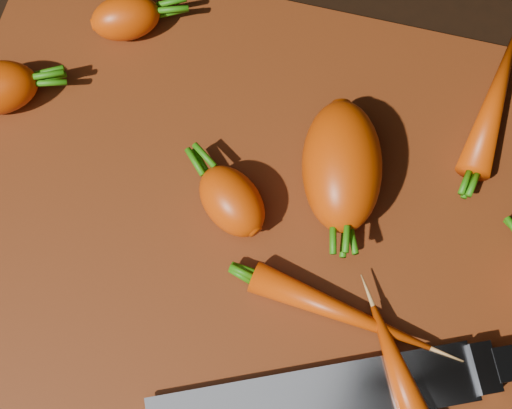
# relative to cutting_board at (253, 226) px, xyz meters

# --- Properties ---
(ground) EXTENTS (2.00, 2.00, 0.01)m
(ground) POSITION_rel_cutting_board_xyz_m (0.00, 0.00, -0.01)
(ground) COLOR black
(cutting_board) EXTENTS (0.50, 0.40, 0.01)m
(cutting_board) POSITION_rel_cutting_board_xyz_m (0.00, 0.00, 0.00)
(cutting_board) COLOR #682B0F
(cutting_board) RESTS_ON ground
(carrot_1) EXTENTS (0.07, 0.07, 0.04)m
(carrot_1) POSITION_rel_cutting_board_xyz_m (-0.02, 0.01, 0.03)
(carrot_1) COLOR #D64509
(carrot_1) RESTS_ON cutting_board
(carrot_2) EXTENTS (0.08, 0.11, 0.06)m
(carrot_2) POSITION_rel_cutting_board_xyz_m (0.06, 0.05, 0.04)
(carrot_2) COLOR #D64509
(carrot_2) RESTS_ON cutting_board
(carrot_3) EXTENTS (0.07, 0.06, 0.04)m
(carrot_3) POSITION_rel_cutting_board_xyz_m (-0.14, 0.14, 0.02)
(carrot_3) COLOR #D64509
(carrot_3) RESTS_ON cutting_board
(carrot_5) EXTENTS (0.04, 0.13, 0.03)m
(carrot_5) POSITION_rel_cutting_board_xyz_m (0.16, 0.14, 0.02)
(carrot_5) COLOR #D64509
(carrot_5) RESTS_ON cutting_board
(carrot_6) EXTENTS (0.14, 0.04, 0.02)m
(carrot_6) POSITION_rel_cutting_board_xyz_m (0.08, -0.05, 0.02)
(carrot_6) COLOR #D64509
(carrot_6) RESTS_ON cutting_board
(carrot_7) EXTENTS (0.08, 0.11, 0.03)m
(carrot_7) POSITION_rel_cutting_board_xyz_m (0.13, -0.09, 0.02)
(carrot_7) COLOR #D64509
(carrot_7) RESTS_ON cutting_board
(knife) EXTENTS (0.36, 0.18, 0.02)m
(knife) POSITION_rel_cutting_board_xyz_m (0.09, -0.11, 0.02)
(knife) COLOR gray
(knife) RESTS_ON cutting_board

